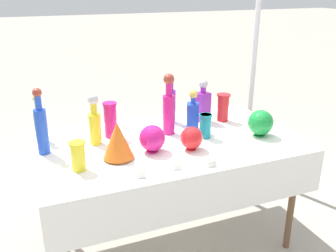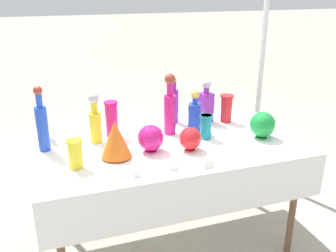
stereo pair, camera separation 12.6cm
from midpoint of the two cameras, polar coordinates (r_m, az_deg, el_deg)
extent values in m
plane|color=#A0998C|center=(2.78, -1.36, -16.80)|extent=(40.00, 40.00, 0.00)
cube|color=white|center=(2.40, -1.51, -2.58)|extent=(1.65, 0.96, 0.03)
cube|color=white|center=(2.06, 3.35, -10.77)|extent=(1.65, 0.01, 0.28)
cylinder|color=brown|center=(2.61, 17.03, -10.87)|extent=(0.04, 0.04, 0.73)
cylinder|color=brown|center=(2.78, -18.60, -8.95)|extent=(0.04, 0.04, 0.73)
cylinder|color=brown|center=(3.16, 8.54, -4.34)|extent=(0.04, 0.04, 0.73)
cylinder|color=blue|center=(2.31, -20.14, -0.85)|extent=(0.07, 0.07, 0.27)
cylinder|color=blue|center=(2.25, -20.70, 3.35)|extent=(0.04, 0.04, 0.08)
sphere|color=maroon|center=(2.23, -20.89, 4.76)|extent=(0.05, 0.05, 0.05)
cylinder|color=yellow|center=(2.36, -12.54, -0.50)|extent=(0.07, 0.07, 0.19)
cylinder|color=yellow|center=(2.32, -12.80, 2.62)|extent=(0.04, 0.04, 0.08)
sphere|color=#B2B2B7|center=(2.30, -12.91, 3.98)|extent=(0.06, 0.06, 0.06)
cylinder|color=#C61972|center=(2.46, -1.34, 1.70)|extent=(0.08, 0.08, 0.26)
cylinder|color=#C61972|center=(2.41, -1.37, 5.64)|extent=(0.04, 0.04, 0.09)
sphere|color=maroon|center=(2.39, -1.39, 7.15)|extent=(0.07, 0.07, 0.07)
cylinder|color=purple|center=(2.67, -0.89, 3.00)|extent=(0.06, 0.06, 0.24)
cylinder|color=purple|center=(2.63, -0.91, 6.14)|extent=(0.03, 0.03, 0.07)
sphere|color=gold|center=(2.62, -0.91, 7.08)|extent=(0.04, 0.04, 0.04)
cylinder|color=#198C38|center=(2.52, -20.28, -0.13)|extent=(0.07, 0.07, 0.18)
cylinder|color=#198C38|center=(2.48, -20.66, 2.72)|extent=(0.03, 0.03, 0.08)
sphere|color=gold|center=(2.46, -20.83, 3.94)|extent=(0.05, 0.05, 0.05)
cube|color=purple|center=(2.70, 3.97, 2.91)|extent=(0.10, 0.10, 0.21)
cylinder|color=purple|center=(2.67, 4.04, 5.56)|extent=(0.04, 0.04, 0.05)
sphere|color=#B2B2B7|center=(2.65, 4.07, 6.43)|extent=(0.06, 0.06, 0.06)
cube|color=blue|center=(2.54, 2.39, 1.42)|extent=(0.11, 0.11, 0.19)
cylinder|color=blue|center=(2.50, 2.43, 3.95)|extent=(0.03, 0.03, 0.05)
sphere|color=gold|center=(2.49, 2.45, 4.87)|extent=(0.06, 0.06, 0.06)
cylinder|color=yellow|center=(2.06, -15.25, -4.48)|extent=(0.08, 0.08, 0.16)
cylinder|color=yellow|center=(2.03, -15.45, -2.55)|extent=(0.09, 0.09, 0.01)
cylinder|color=#C61972|center=(2.45, -10.22, 0.91)|extent=(0.08, 0.08, 0.23)
cylinder|color=#C61972|center=(2.41, -10.39, 3.36)|extent=(0.09, 0.09, 0.01)
cylinder|color=red|center=(2.72, 7.08, 2.80)|extent=(0.08, 0.08, 0.20)
cylinder|color=red|center=(2.70, 7.17, 4.68)|extent=(0.10, 0.10, 0.01)
cylinder|color=teal|center=(2.42, 4.22, -0.01)|extent=(0.07, 0.07, 0.16)
cylinder|color=teal|center=(2.39, 4.27, 1.63)|extent=(0.09, 0.09, 0.01)
cylinder|color=orange|center=(2.18, -9.18, -4.81)|extent=(0.08, 0.08, 0.01)
cone|color=orange|center=(2.13, -9.35, -2.11)|extent=(0.18, 0.18, 0.21)
cylinder|color=red|center=(2.27, 1.97, -3.51)|extent=(0.06, 0.06, 0.01)
sphere|color=red|center=(2.24, 1.99, -1.84)|extent=(0.14, 0.14, 0.14)
cylinder|color=#C61972|center=(2.24, -4.00, -3.82)|extent=(0.07, 0.07, 0.01)
sphere|color=#C61972|center=(2.21, -4.05, -1.88)|extent=(0.16, 0.16, 0.16)
cylinder|color=#198C38|center=(2.53, 12.38, -1.35)|extent=(0.07, 0.07, 0.01)
sphere|color=#198C38|center=(2.49, 12.53, 0.50)|extent=(0.17, 0.17, 0.17)
cube|color=white|center=(2.06, 4.97, -5.80)|extent=(0.06, 0.02, 0.04)
cube|color=white|center=(1.95, -5.94, -7.48)|extent=(0.05, 0.02, 0.04)
cube|color=white|center=(2.02, -0.36, -6.23)|extent=(0.06, 0.03, 0.04)
cube|color=tan|center=(3.34, -11.41, -7.34)|extent=(0.65, 0.57, 0.28)
cube|color=tan|center=(3.37, -12.03, -3.72)|extent=(0.47, 0.24, 0.09)
cylinder|color=silver|center=(3.32, 11.96, 10.83)|extent=(0.04, 0.04, 2.28)
cylinder|color=#333338|center=(3.68, 10.66, -6.59)|extent=(0.18, 0.18, 0.04)
camera|label=1|loc=(0.06, -91.53, -0.59)|focal=40.00mm
camera|label=2|loc=(0.06, 88.47, 0.59)|focal=40.00mm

